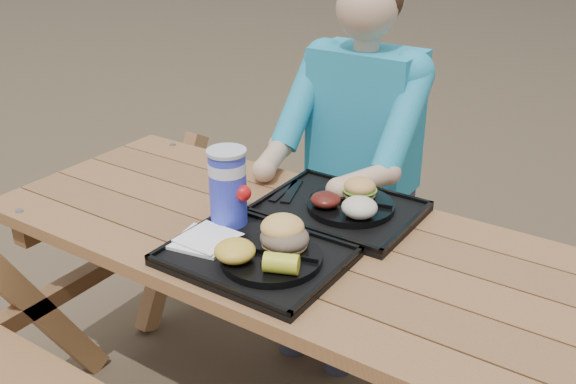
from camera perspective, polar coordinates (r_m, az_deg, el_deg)
The scene contains 17 objects.
picnic_table at distance 2.02m, azimuth -0.00°, elevation -13.05°, with size 1.80×1.49×0.75m, color #999999, non-canonical shape.
tray_near at distance 1.68m, azimuth -2.90°, elevation -5.86°, with size 0.45×0.35×0.02m, color black.
tray_far at distance 1.92m, azimuth 4.64°, elevation -1.65°, with size 0.45×0.35×0.02m, color black.
plate_near at distance 1.64m, azimuth -1.46°, elevation -5.90°, with size 0.26×0.26×0.02m, color black.
plate_far at distance 1.91m, azimuth 5.59°, elevation -1.23°, with size 0.26×0.26×0.02m, color black.
napkin_stack at distance 1.74m, azimuth -7.55°, elevation -4.21°, with size 0.14×0.14×0.02m, color white.
soda_cup at distance 1.79m, azimuth -5.37°, elevation 0.31°, with size 0.10×0.10×0.21m, color #1925C2.
condiment_bbq at distance 1.76m, azimuth -0.56°, elevation -3.40°, with size 0.04×0.04×0.03m, color #310805.
condiment_mustard at distance 1.72m, azimuth 1.08°, elevation -4.14°, with size 0.05×0.05×0.03m, color gold.
sandwich at distance 1.64m, azimuth -0.30°, elevation -2.95°, with size 0.12×0.12×0.13m, color #F1B155, non-canonical shape.
mac_cheese at distance 1.61m, azimuth -4.75°, elevation -5.23°, with size 0.10×0.10×0.05m, color yellow.
corn_cob at distance 1.55m, azimuth -0.60°, elevation -6.35°, with size 0.08×0.08×0.05m, color yellow, non-canonical shape.
cutlery_far at distance 2.01m, azimuth 0.34°, elevation 0.07°, with size 0.03×0.17×0.01m, color black.
burger at distance 1.93m, azimuth 6.42°, elevation 0.83°, with size 0.10×0.10×0.09m, color #E29D4F, non-canonical shape.
baked_beans at distance 1.87m, azimuth 3.37°, elevation -0.68°, with size 0.09×0.09×0.04m, color #531610.
potato_salad at distance 1.82m, azimuth 6.37°, elevation -1.36°, with size 0.10×0.10×0.06m, color beige.
diner at distance 2.43m, azimuth 6.38°, elevation 1.15°, with size 0.48×0.84×1.28m, color #1CC9C3, non-canonical shape.
Camera 1 is at (0.88, -1.32, 1.63)m, focal length 40.00 mm.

